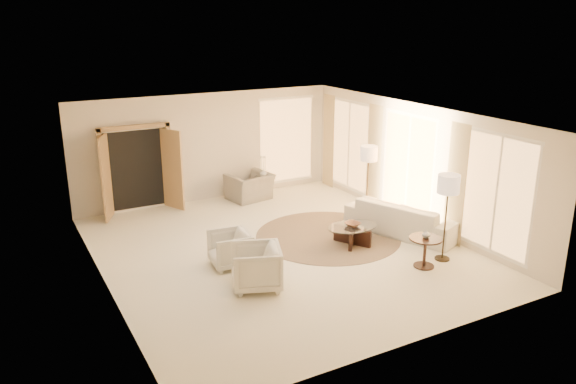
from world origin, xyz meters
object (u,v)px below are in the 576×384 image
sofa (403,217)px  accent_chair (250,182)px  end_vase (426,234)px  side_vase (264,173)px  side_table (264,185)px  coffee_table (352,233)px  floor_lamp_far (448,188)px  bowl (353,224)px  armchair_right (256,265)px  end_table (425,247)px  armchair_left (230,247)px  floor_lamp_near (369,157)px

sofa → accent_chair: (-1.98, 3.84, 0.10)m
end_vase → side_vase: bearing=98.2°
side_table → side_vase: (0.00, 0.00, 0.33)m
side_table → end_vase: bearing=-81.8°
coffee_table → floor_lamp_far: (1.13, -1.51, 1.23)m
floor_lamp_far → bowl: floor_lamp_far is taller
armchair_right → floor_lamp_far: (3.78, -0.69, 1.06)m
accent_chair → coffee_table: bearing=88.0°
accent_chair → bowl: size_ratio=3.42×
sofa → bowl: (-1.38, -0.01, 0.09)m
sofa → coffee_table: bearing=69.1°
sofa → side_vase: (-1.57, 3.82, 0.31)m
sofa → armchair_right: 4.10m
armchair_right → floor_lamp_far: bearing=100.6°
sofa → end_table: 1.79m
accent_chair → armchair_left: bearing=48.9°
accent_chair → end_vase: 5.57m
sofa → armchair_left: size_ratio=3.31×
floor_lamp_near → bowl: (-1.41, -1.41, -1.00)m
end_table → floor_lamp_near: size_ratio=0.37×
bowl → side_vase: bearing=93.0°
accent_chair → end_vase: (1.18, -5.44, 0.21)m
armchair_left → side_table: armchair_left is taller
side_table → floor_lamp_near: 3.11m
armchair_left → armchair_right: 1.08m
accent_chair → floor_lamp_far: (1.73, -5.36, 1.02)m
accent_chair → floor_lamp_near: floor_lamp_near is taller
floor_lamp_far → end_vase: size_ratio=10.72×
bowl → end_table: bearing=-70.0°
floor_lamp_near → end_vase: 3.21m
coffee_table → armchair_left: bearing=174.4°
armchair_left → floor_lamp_near: bearing=111.8°
coffee_table → bowl: size_ratio=3.92×
armchair_right → coffee_table: size_ratio=0.70×
armchair_left → coffee_table: size_ratio=0.62×
armchair_right → floor_lamp_near: bearing=139.7°
accent_chair → end_table: 5.57m
coffee_table → side_vase: bearing=93.0°
coffee_table → floor_lamp_near: size_ratio=0.72×
accent_chair → coffee_table: 3.90m
armchair_left → floor_lamp_near: (4.10, 1.15, 1.07)m
side_table → floor_lamp_near: size_ratio=0.34×
armchair_left → floor_lamp_near: size_ratio=0.45×
armchair_left → coffee_table: bearing=90.6°
coffee_table → floor_lamp_far: size_ratio=0.70×
accent_chair → side_vase: size_ratio=4.92×
floor_lamp_far → side_vase: 5.56m
armchair_left → end_vase: armchair_left is taller
armchair_left → accent_chair: 4.15m
accent_chair → end_table: (1.18, -5.44, -0.06)m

